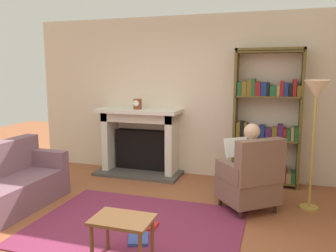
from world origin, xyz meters
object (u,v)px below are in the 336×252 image
(armchair_reading, at_px, (251,179))
(side_table, at_px, (122,225))
(fireplace, at_px, (141,139))
(floor_lamp, at_px, (316,101))
(bookshelf, at_px, (267,122))
(seated_reader, at_px, (246,162))
(sofa_floral, at_px, (2,187))
(mantel_clock, at_px, (138,104))

(armchair_reading, height_order, side_table, armchair_reading)
(fireplace, bearing_deg, floor_lamp, -17.03)
(fireplace, bearing_deg, bookshelf, 0.94)
(fireplace, bearing_deg, armchair_reading, -29.95)
(seated_reader, bearing_deg, bookshelf, -140.31)
(seated_reader, xyz_separation_m, sofa_floral, (-2.94, -1.06, -0.30))
(fireplace, height_order, mantel_clock, mantel_clock)
(mantel_clock, relative_size, armchair_reading, 0.18)
(fireplace, bearing_deg, seated_reader, -28.86)
(seated_reader, height_order, floor_lamp, floor_lamp)
(fireplace, relative_size, floor_lamp, 0.89)
(armchair_reading, relative_size, floor_lamp, 0.58)
(mantel_clock, xyz_separation_m, sofa_floral, (-1.03, -2.01, -0.91))
(armchair_reading, bearing_deg, bookshelf, -135.92)
(fireplace, relative_size, sofa_floral, 0.87)
(sofa_floral, bearing_deg, armchair_reading, -70.95)
(mantel_clock, relative_size, sofa_floral, 0.10)
(mantel_clock, bearing_deg, fireplace, 86.85)
(mantel_clock, relative_size, bookshelf, 0.08)
(fireplace, relative_size, side_table, 2.65)
(bookshelf, relative_size, sofa_floral, 1.24)
(bookshelf, bearing_deg, armchair_reading, -96.48)
(sofa_floral, bearing_deg, seated_reader, -68.95)
(armchair_reading, bearing_deg, seated_reader, -90.00)
(armchair_reading, height_order, seated_reader, seated_reader)
(bookshelf, distance_m, floor_lamp, 1.13)
(mantel_clock, distance_m, side_table, 2.92)
(floor_lamp, bearing_deg, mantel_clock, 164.98)
(seated_reader, xyz_separation_m, side_table, (-0.97, -1.68, -0.25))
(sofa_floral, height_order, floor_lamp, floor_lamp)
(sofa_floral, distance_m, side_table, 2.06)
(sofa_floral, distance_m, floor_lamp, 4.11)
(bookshelf, distance_m, seated_reader, 1.16)
(bookshelf, height_order, sofa_floral, bookshelf)
(fireplace, xyz_separation_m, floor_lamp, (2.71, -0.83, 0.82))
(bookshelf, relative_size, armchair_reading, 2.19)
(bookshelf, bearing_deg, mantel_clock, -176.32)
(fireplace, height_order, bookshelf, bookshelf)
(sofa_floral, bearing_deg, bookshelf, -54.55)
(side_table, distance_m, floor_lamp, 2.80)
(bookshelf, distance_m, sofa_floral, 3.87)
(mantel_clock, height_order, side_table, mantel_clock)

